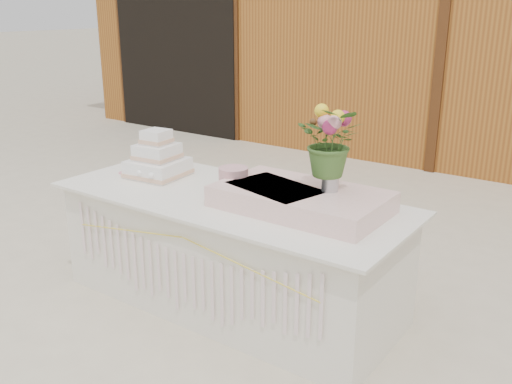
% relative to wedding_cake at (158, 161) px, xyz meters
% --- Properties ---
extents(ground, '(80.00, 80.00, 0.00)m').
position_rel_wedding_cake_xyz_m(ground, '(0.71, -0.07, -0.89)').
color(ground, beige).
rests_on(ground, ground).
extents(barn, '(12.60, 4.60, 3.30)m').
position_rel_wedding_cake_xyz_m(barn, '(0.70, 5.93, 0.79)').
color(barn, '#9E5F21').
rests_on(barn, ground).
extents(cake_table, '(2.40, 1.00, 0.77)m').
position_rel_wedding_cake_xyz_m(cake_table, '(0.71, -0.07, -0.50)').
color(cake_table, white).
rests_on(cake_table, ground).
extents(wedding_cake, '(0.41, 0.41, 0.34)m').
position_rel_wedding_cake_xyz_m(wedding_cake, '(0.00, 0.00, 0.00)').
color(wedding_cake, white).
rests_on(wedding_cake, cake_table).
extents(pink_cake_stand, '(0.25, 0.25, 0.18)m').
position_rel_wedding_cake_xyz_m(pink_cake_stand, '(0.70, -0.01, -0.02)').
color(pink_cake_stand, silver).
rests_on(pink_cake_stand, cake_table).
extents(satin_runner, '(1.03, 0.60, 0.13)m').
position_rel_wedding_cake_xyz_m(satin_runner, '(1.21, -0.01, -0.05)').
color(satin_runner, '#FFD0CD').
rests_on(satin_runner, cake_table).
extents(flower_vase, '(0.10, 0.10, 0.14)m').
position_rel_wedding_cake_xyz_m(flower_vase, '(1.37, 0.06, 0.08)').
color(flower_vase, '#B5B6BB').
rests_on(flower_vase, satin_runner).
extents(bouquet, '(0.46, 0.42, 0.42)m').
position_rel_wedding_cake_xyz_m(bouquet, '(1.37, 0.06, 0.36)').
color(bouquet, '#3A6026').
rests_on(bouquet, flower_vase).
extents(loose_flowers, '(0.25, 0.40, 0.02)m').
position_rel_wedding_cake_xyz_m(loose_flowers, '(-0.32, 0.07, -0.11)').
color(loose_flowers, pink).
rests_on(loose_flowers, cake_table).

